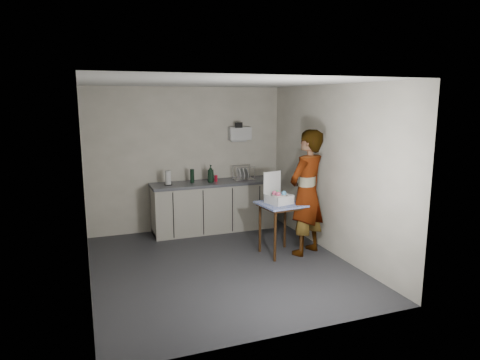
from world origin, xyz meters
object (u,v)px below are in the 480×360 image
object	(u,v)px
standing_man	(307,193)
soda_can	(216,178)
paper_towel	(168,178)
soap_bottle	(211,174)
bakery_box	(278,196)
kitchen_counter	(213,208)
dish_rack	(243,177)
dark_bottle	(192,176)
side_table	(281,210)

from	to	relation	value
standing_man	soda_can	size ratio (longest dim) A/B	17.14
paper_towel	standing_man	bearing A→B (deg)	-41.98
soap_bottle	bakery_box	size ratio (longest dim) A/B	0.67
kitchen_counter	soda_can	distance (m)	0.54
soap_bottle	dish_rack	distance (m)	0.64
kitchen_counter	soda_can	world-z (taller)	soda_can
dark_bottle	standing_man	bearing A→B (deg)	-50.82
soda_can	dish_rack	bearing A→B (deg)	-3.31
soap_bottle	paper_towel	world-z (taller)	soap_bottle
standing_man	dish_rack	world-z (taller)	standing_man
standing_man	soap_bottle	world-z (taller)	standing_man
side_table	paper_towel	bearing A→B (deg)	127.04
bakery_box	soda_can	bearing A→B (deg)	93.85
dish_rack	bakery_box	bearing A→B (deg)	-90.11
kitchen_counter	standing_man	distance (m)	2.01
standing_man	side_table	bearing A→B (deg)	-41.08
soap_bottle	soda_can	xyz separation A→B (m)	(0.11, 0.05, -0.10)
soda_can	bakery_box	xyz separation A→B (m)	(0.52, -1.54, -0.05)
soda_can	dish_rack	xyz separation A→B (m)	(0.52, -0.03, 0.00)
side_table	soap_bottle	distance (m)	1.70
side_table	dark_bottle	bearing A→B (deg)	115.95
soap_bottle	bakery_box	bearing A→B (deg)	-67.18
dish_rack	soap_bottle	bearing A→B (deg)	-178.40
standing_man	soda_can	distance (m)	1.91
standing_man	dish_rack	xyz separation A→B (m)	(-0.42, 1.64, -0.00)
soda_can	dark_bottle	bearing A→B (deg)	177.11
soda_can	bakery_box	size ratio (longest dim) A/B	0.24
side_table	bakery_box	size ratio (longest dim) A/B	1.73
side_table	soda_can	bearing A→B (deg)	103.49
soap_bottle	standing_man	bearing A→B (deg)	-56.97
dish_rack	bakery_box	world-z (taller)	bakery_box
dark_bottle	bakery_box	bearing A→B (deg)	-58.67
standing_man	bakery_box	distance (m)	0.44
kitchen_counter	side_table	distance (m)	1.70
soap_bottle	dish_rack	world-z (taller)	soap_bottle
dark_bottle	dish_rack	distance (m)	0.96
side_table	soap_bottle	world-z (taller)	soap_bottle
dish_rack	bakery_box	size ratio (longest dim) A/B	0.80
standing_man	soap_bottle	bearing A→B (deg)	-84.04
kitchen_counter	standing_man	xyz separation A→B (m)	(1.00, -1.65, 0.54)
paper_towel	bakery_box	world-z (taller)	bakery_box
standing_man	soap_bottle	distance (m)	1.93
soda_can	dish_rack	distance (m)	0.52
bakery_box	soap_bottle	bearing A→B (deg)	98.13
kitchen_counter	bakery_box	bearing A→B (deg)	-69.36
dark_bottle	soap_bottle	bearing A→B (deg)	-12.15
dark_bottle	dish_rack	size ratio (longest dim) A/B	0.66
kitchen_counter	soda_can	bearing A→B (deg)	11.05
kitchen_counter	side_table	size ratio (longest dim) A/B	2.75
side_table	dish_rack	size ratio (longest dim) A/B	2.17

